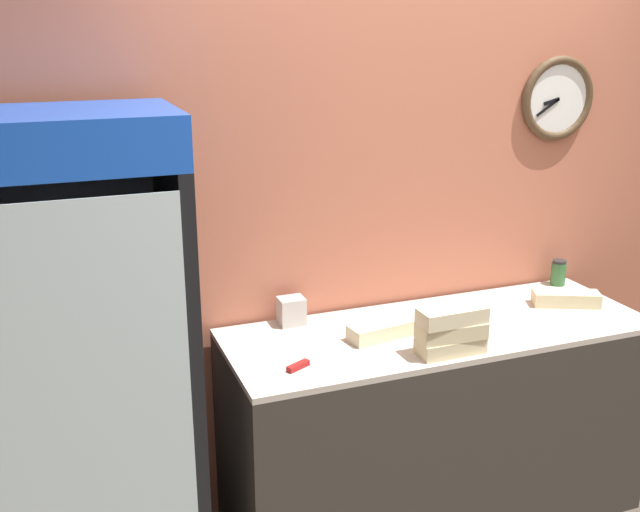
% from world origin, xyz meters
% --- Properties ---
extents(wall_back, '(5.20, 0.10, 2.70)m').
position_xyz_m(wall_back, '(0.01, 1.25, 1.35)').
color(wall_back, '#B7664C').
rests_on(wall_back, ground_plane).
extents(prep_counter, '(1.84, 0.65, 0.92)m').
position_xyz_m(prep_counter, '(0.00, 0.88, 0.46)').
color(prep_counter, '#332D28').
rests_on(prep_counter, ground_plane).
extents(beverage_cooler, '(0.77, 0.62, 1.89)m').
position_xyz_m(beverage_cooler, '(-1.46, 0.94, 1.04)').
color(beverage_cooler, black).
rests_on(beverage_cooler, ground_plane).
extents(sandwich_stack_bottom, '(0.27, 0.12, 0.06)m').
position_xyz_m(sandwich_stack_bottom, '(-0.09, 0.64, 0.95)').
color(sandwich_stack_bottom, beige).
rests_on(sandwich_stack_bottom, prep_counter).
extents(sandwich_stack_middle, '(0.27, 0.12, 0.06)m').
position_xyz_m(sandwich_stack_middle, '(-0.09, 0.64, 1.01)').
color(sandwich_stack_middle, beige).
rests_on(sandwich_stack_middle, sandwich_stack_bottom).
extents(sandwich_stack_top, '(0.27, 0.12, 0.06)m').
position_xyz_m(sandwich_stack_top, '(-0.09, 0.64, 1.08)').
color(sandwich_stack_top, beige).
rests_on(sandwich_stack_top, sandwich_stack_middle).
extents(sandwich_flat_left, '(0.28, 0.14, 0.06)m').
position_xyz_m(sandwich_flat_left, '(-0.29, 0.87, 0.95)').
color(sandwich_flat_left, beige).
rests_on(sandwich_flat_left, prep_counter).
extents(sandwich_flat_right, '(0.31, 0.21, 0.06)m').
position_xyz_m(sandwich_flat_right, '(0.67, 0.90, 0.95)').
color(sandwich_flat_right, beige).
rests_on(sandwich_flat_right, prep_counter).
extents(chefs_knife, '(0.28, 0.16, 0.02)m').
position_xyz_m(chefs_knife, '(-0.65, 0.74, 0.93)').
color(chefs_knife, silver).
rests_on(chefs_knife, prep_counter).
extents(condiment_jar, '(0.07, 0.07, 0.13)m').
position_xyz_m(condiment_jar, '(0.81, 1.14, 0.98)').
color(condiment_jar, '#336B38').
rests_on(condiment_jar, prep_counter).
extents(napkin_dispenser, '(0.11, 0.09, 0.12)m').
position_xyz_m(napkin_dispenser, '(-0.58, 1.13, 0.98)').
color(napkin_dispenser, '#B7B2AD').
rests_on(napkin_dispenser, prep_counter).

